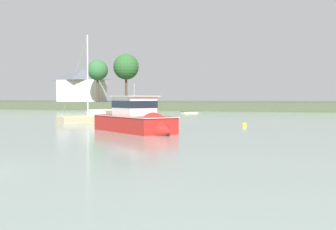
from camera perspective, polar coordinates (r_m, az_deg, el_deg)
The scene contains 8 objects.
far_shore_bank at distance 122.44m, azimuth 11.88°, elevation 1.17°, with size 249.56×58.22×1.74m, color #4C563D.
sailboat_sand at distance 54.45m, azimuth -9.04°, elevation -0.65°, with size 6.16×7.91×10.41m.
cruiser_red at distance 38.63m, azimuth -3.55°, elevation -1.10°, with size 9.91×8.87×5.11m.
dinghy_cream at distance 83.80m, azimuth 2.61°, elevation 0.28°, with size 3.01×3.14×0.53m.
mooring_buoy_yellow at distance 47.86m, azimuth 9.24°, elevation -1.21°, with size 0.50×0.50×0.55m.
shore_tree_center at distance 119.10m, azimuth -5.10°, elevation 5.81°, with size 6.44×6.44×12.01m.
shore_tree_inland_a at distance 115.65m, azimuth -8.51°, elevation 5.36°, with size 4.98×4.98×10.19m.
cottage_hillside at distance 126.68m, azimuth -10.39°, elevation 3.63°, with size 12.52×6.84×8.65m.
Camera 1 is at (13.51, -13.96, 2.87)m, focal length 50.35 mm.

